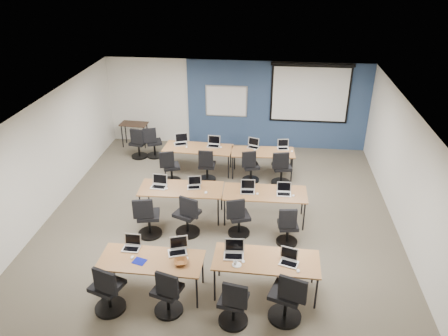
# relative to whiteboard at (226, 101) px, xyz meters

# --- Properties ---
(floor) EXTENTS (8.00, 9.00, 0.02)m
(floor) POSITION_rel_whiteboard_xyz_m (0.30, -4.43, -1.45)
(floor) COLOR #6B6354
(floor) RESTS_ON ground
(ceiling) EXTENTS (8.00, 9.00, 0.02)m
(ceiling) POSITION_rel_whiteboard_xyz_m (0.30, -4.43, 1.25)
(ceiling) COLOR white
(ceiling) RESTS_ON ground
(wall_back) EXTENTS (8.00, 0.04, 2.70)m
(wall_back) POSITION_rel_whiteboard_xyz_m (0.30, 0.07, -0.10)
(wall_back) COLOR beige
(wall_back) RESTS_ON ground
(wall_front) EXTENTS (8.00, 0.04, 2.70)m
(wall_front) POSITION_rel_whiteboard_xyz_m (0.30, -8.93, -0.10)
(wall_front) COLOR beige
(wall_front) RESTS_ON ground
(wall_left) EXTENTS (0.04, 9.00, 2.70)m
(wall_left) POSITION_rel_whiteboard_xyz_m (-3.70, -4.43, -0.10)
(wall_left) COLOR beige
(wall_left) RESTS_ON ground
(wall_right) EXTENTS (0.04, 9.00, 2.70)m
(wall_right) POSITION_rel_whiteboard_xyz_m (4.30, -4.43, -0.10)
(wall_right) COLOR beige
(wall_right) RESTS_ON ground
(blue_accent_panel) EXTENTS (5.50, 0.04, 2.70)m
(blue_accent_panel) POSITION_rel_whiteboard_xyz_m (1.55, 0.04, -0.10)
(blue_accent_panel) COLOR #3D5977
(blue_accent_panel) RESTS_ON wall_back
(whiteboard) EXTENTS (1.28, 0.03, 0.98)m
(whiteboard) POSITION_rel_whiteboard_xyz_m (0.00, 0.00, 0.00)
(whiteboard) COLOR silver
(whiteboard) RESTS_ON wall_back
(projector_screen) EXTENTS (2.40, 0.10, 1.82)m
(projector_screen) POSITION_rel_whiteboard_xyz_m (2.50, -0.02, 0.44)
(projector_screen) COLOR black
(projector_screen) RESTS_ON wall_back
(training_table_front_left) EXTENTS (1.85, 0.77, 0.73)m
(training_table_front_left) POSITION_rel_whiteboard_xyz_m (-0.63, -6.76, -0.76)
(training_table_front_left) COLOR #985B2B
(training_table_front_left) RESTS_ON floor
(training_table_front_right) EXTENTS (1.89, 0.79, 0.73)m
(training_table_front_right) POSITION_rel_whiteboard_xyz_m (1.40, -6.54, -0.76)
(training_table_front_right) COLOR brown
(training_table_front_right) RESTS_ON floor
(training_table_mid_left) EXTENTS (1.91, 0.80, 0.73)m
(training_table_mid_left) POSITION_rel_whiteboard_xyz_m (-0.60, -4.19, -0.76)
(training_table_mid_left) COLOR #A9642E
(training_table_mid_left) RESTS_ON floor
(training_table_mid_right) EXTENTS (1.88, 0.78, 0.73)m
(training_table_mid_right) POSITION_rel_whiteboard_xyz_m (1.32, -4.17, -0.76)
(training_table_mid_right) COLOR brown
(training_table_mid_right) RESTS_ON floor
(training_table_back_left) EXTENTS (1.88, 0.78, 0.73)m
(training_table_back_left) POSITION_rel_whiteboard_xyz_m (-0.58, -1.92, -0.76)
(training_table_back_left) COLOR brown
(training_table_back_left) RESTS_ON floor
(training_table_back_right) EXTENTS (1.70, 0.71, 0.73)m
(training_table_back_right) POSITION_rel_whiteboard_xyz_m (1.21, -1.99, -0.77)
(training_table_back_right) COLOR brown
(training_table_back_right) RESTS_ON floor
(laptop_0) EXTENTS (0.31, 0.27, 0.24)m
(laptop_0) POSITION_rel_whiteboard_xyz_m (-1.07, -6.47, -0.66)
(laptop_0) COLOR #A0A1AC
(laptop_0) RESTS_ON training_table_front_left
(mouse_0) EXTENTS (0.08, 0.11, 0.03)m
(mouse_0) POSITION_rel_whiteboard_xyz_m (-0.98, -6.75, -0.71)
(mouse_0) COLOR white
(mouse_0) RESTS_ON training_table_front_left
(task_chair_0) EXTENTS (0.56, 0.55, 1.02)m
(task_chair_0) POSITION_rel_whiteboard_xyz_m (-1.26, -7.33, -1.03)
(task_chair_0) COLOR black
(task_chair_0) RESTS_ON floor
(laptop_1) EXTENTS (0.34, 0.29, 0.26)m
(laptop_1) POSITION_rel_whiteboard_xyz_m (-0.20, -6.48, -0.66)
(laptop_1) COLOR silver
(laptop_1) RESTS_ON training_table_front_left
(mouse_1) EXTENTS (0.07, 0.09, 0.03)m
(mouse_1) POSITION_rel_whiteboard_xyz_m (0.00, -6.67, -0.71)
(mouse_1) COLOR white
(mouse_1) RESTS_ON training_table_front_left
(task_chair_1) EXTENTS (0.51, 0.50, 0.98)m
(task_chair_1) POSITION_rel_whiteboard_xyz_m (-0.23, -7.27, -1.04)
(task_chair_1) COLOR black
(task_chair_1) RESTS_ON floor
(laptop_2) EXTENTS (0.36, 0.31, 0.27)m
(laptop_2) POSITION_rel_whiteboard_xyz_m (0.82, -6.47, -0.65)
(laptop_2) COLOR silver
(laptop_2) RESTS_ON training_table_front_right
(mouse_2) EXTENTS (0.07, 0.10, 0.03)m
(mouse_2) POSITION_rel_whiteboard_xyz_m (1.00, -6.65, -0.71)
(mouse_2) COLOR white
(mouse_2) RESTS_ON training_table_front_right
(task_chair_2) EXTENTS (0.51, 0.51, 0.99)m
(task_chair_2) POSITION_rel_whiteboard_xyz_m (0.90, -7.39, -1.04)
(task_chair_2) COLOR black
(task_chair_2) RESTS_ON floor
(laptop_3) EXTENTS (0.31, 0.27, 0.24)m
(laptop_3) POSITION_rel_whiteboard_xyz_m (1.80, -6.57, -0.66)
(laptop_3) COLOR #B8B8B9
(laptop_3) RESTS_ON training_table_front_right
(mouse_3) EXTENTS (0.08, 0.11, 0.03)m
(mouse_3) POSITION_rel_whiteboard_xyz_m (1.95, -6.80, -0.71)
(mouse_3) COLOR white
(mouse_3) RESTS_ON training_table_front_right
(task_chair_3) EXTENTS (0.60, 0.58, 1.05)m
(task_chair_3) POSITION_rel_whiteboard_xyz_m (1.78, -7.20, -1.01)
(task_chair_3) COLOR black
(task_chair_3) RESTS_ON floor
(laptop_4) EXTENTS (0.35, 0.30, 0.26)m
(laptop_4) POSITION_rel_whiteboard_xyz_m (-1.12, -4.16, -0.66)
(laptop_4) COLOR #B7B7C0
(laptop_4) RESTS_ON training_table_mid_left
(mouse_4) EXTENTS (0.07, 0.10, 0.03)m
(mouse_4) POSITION_rel_whiteboard_xyz_m (-0.92, -4.26, -0.71)
(mouse_4) COLOR white
(mouse_4) RESTS_ON training_table_mid_left
(task_chair_4) EXTENTS (0.53, 0.53, 1.01)m
(task_chair_4) POSITION_rel_whiteboard_xyz_m (-1.17, -5.09, -1.03)
(task_chair_4) COLOR black
(task_chair_4) RESTS_ON floor
(laptop_5) EXTENTS (0.30, 0.26, 0.23)m
(laptop_5) POSITION_rel_whiteboard_xyz_m (-0.31, -4.09, -0.66)
(laptop_5) COLOR #B4B4B4
(laptop_5) RESTS_ON training_table_mid_left
(mouse_5) EXTENTS (0.09, 0.12, 0.04)m
(mouse_5) POSITION_rel_whiteboard_xyz_m (-0.00, -4.35, -0.71)
(mouse_5) COLOR white
(mouse_5) RESTS_ON training_table_mid_left
(task_chair_5) EXTENTS (0.57, 0.54, 1.02)m
(task_chair_5) POSITION_rel_whiteboard_xyz_m (-0.32, -4.94, -1.03)
(task_chair_5) COLOR black
(task_chair_5) RESTS_ON floor
(laptop_6) EXTENTS (0.33, 0.28, 0.25)m
(laptop_6) POSITION_rel_whiteboard_xyz_m (0.92, -4.16, -0.66)
(laptop_6) COLOR #AEAEAE
(laptop_6) RESTS_ON training_table_mid_right
(mouse_6) EXTENTS (0.08, 0.11, 0.03)m
(mouse_6) POSITION_rel_whiteboard_xyz_m (1.15, -4.27, -0.71)
(mouse_6) COLOR white
(mouse_6) RESTS_ON training_table_mid_right
(task_chair_6) EXTENTS (0.50, 0.48, 0.97)m
(task_chair_6) POSITION_rel_whiteboard_xyz_m (0.77, -4.84, -1.05)
(task_chair_6) COLOR black
(task_chair_6) RESTS_ON floor
(laptop_7) EXTENTS (0.32, 0.27, 0.24)m
(laptop_7) POSITION_rel_whiteboard_xyz_m (1.74, -4.18, -0.66)
(laptop_7) COLOR #BABABA
(laptop_7) RESTS_ON training_table_mid_right
(mouse_7) EXTENTS (0.06, 0.09, 0.03)m
(mouse_7) POSITION_rel_whiteboard_xyz_m (1.95, -4.27, -0.71)
(mouse_7) COLOR white
(mouse_7) RESTS_ON training_table_mid_right
(task_chair_7) EXTENTS (0.46, 0.46, 0.95)m
(task_chair_7) POSITION_rel_whiteboard_xyz_m (1.83, -5.06, -1.06)
(task_chair_7) COLOR black
(task_chair_7) RESTS_ON floor
(laptop_8) EXTENTS (0.36, 0.31, 0.27)m
(laptop_8) POSITION_rel_whiteboard_xyz_m (-1.10, -1.70, -0.65)
(laptop_8) COLOR #B8B8C1
(laptop_8) RESTS_ON training_table_back_left
(mouse_8) EXTENTS (0.06, 0.09, 0.03)m
(mouse_8) POSITION_rel_whiteboard_xyz_m (-0.90, -1.95, -0.71)
(mouse_8) COLOR white
(mouse_8) RESTS_ON training_table_back_left
(task_chair_8) EXTENTS (0.49, 0.47, 0.96)m
(task_chair_8) POSITION_rel_whiteboard_xyz_m (-1.22, -2.64, -1.06)
(task_chair_8) COLOR black
(task_chair_8) RESTS_ON floor
(laptop_9) EXTENTS (0.35, 0.29, 0.26)m
(laptop_9) POSITION_rel_whiteboard_xyz_m (-0.17, -1.74, -0.66)
(laptop_9) COLOR silver
(laptop_9) RESTS_ON training_table_back_left
(mouse_9) EXTENTS (0.08, 0.11, 0.03)m
(mouse_9) POSITION_rel_whiteboard_xyz_m (0.04, -1.85, -0.71)
(mouse_9) COLOR white
(mouse_9) RESTS_ON training_table_back_left
(task_chair_9) EXTENTS (0.47, 0.47, 0.96)m
(task_chair_9) POSITION_rel_whiteboard_xyz_m (-0.27, -2.47, -1.06)
(task_chair_9) COLOR black
(task_chair_9) RESTS_ON floor
(laptop_10) EXTENTS (0.31, 0.27, 0.24)m
(laptop_10) POSITION_rel_whiteboard_xyz_m (0.93, -1.71, -0.66)
(laptop_10) COLOR silver
(laptop_10) RESTS_ON training_table_back_right
(mouse_10) EXTENTS (0.08, 0.10, 0.03)m
(mouse_10) POSITION_rel_whiteboard_xyz_m (0.98, -1.91, -0.71)
(mouse_10) COLOR white
(mouse_10) RESTS_ON training_table_back_right
(task_chair_10) EXTENTS (0.47, 0.46, 0.95)m
(task_chair_10) POSITION_rel_whiteboard_xyz_m (0.90, -2.37, -1.06)
(task_chair_10) COLOR black
(task_chair_10) RESTS_ON floor
(laptop_11) EXTENTS (0.31, 0.26, 0.23)m
(laptop_11) POSITION_rel_whiteboard_xyz_m (1.74, -1.71, -0.66)
(laptop_11) COLOR #A4A4AC
(laptop_11) RESTS_ON training_table_back_right
(mouse_11) EXTENTS (0.09, 0.11, 0.03)m
(mouse_11) POSITION_rel_whiteboard_xyz_m (1.98, -1.91, -0.71)
(mouse_11) COLOR white
(mouse_11) RESTS_ON training_table_back_right
(task_chair_11) EXTENTS (0.52, 0.52, 1.00)m
(task_chair_11) POSITION_rel_whiteboard_xyz_m (1.71, -2.45, -1.04)
(task_chair_11) COLOR black
(task_chair_11) RESTS_ON floor
(blue_mousepad) EXTENTS (0.27, 0.24, 0.01)m
(blue_mousepad) POSITION_rel_whiteboard_xyz_m (-0.82, -6.84, -0.72)
(blue_mousepad) COLOR #091186
(blue_mousepad) RESTS_ON training_table_front_left
(snack_bowl) EXTENTS (0.34, 0.34, 0.07)m
(snack_bowl) POSITION_rel_whiteboard_xyz_m (-0.08, -6.81, -0.69)
(snack_bowl) COLOR #8D601D
(snack_bowl) RESTS_ON training_table_front_left
(snack_plate) EXTENTS (0.19, 0.19, 0.01)m
(snack_plate) POSITION_rel_whiteboard_xyz_m (0.89, -6.75, -0.71)
(snack_plate) COLOR white
(snack_plate) RESTS_ON training_table_front_right
(coffee_cup) EXTENTS (0.06, 0.06, 0.05)m
(coffee_cup) POSITION_rel_whiteboard_xyz_m (0.87, -6.75, -0.68)
(coffee_cup) COLOR white
(coffee_cup) RESTS_ON snack_plate
(utility_table) EXTENTS (0.83, 0.46, 0.75)m
(utility_table) POSITION_rel_whiteboard_xyz_m (-2.86, -0.38, -0.81)
(utility_table) COLOR #311D11
(utility_table) RESTS_ON floor
(spare_chair_a) EXTENTS (0.51, 0.49, 0.97)m
(spare_chair_a) POSITION_rel_whiteboard_xyz_m (-2.07, -1.15, -1.05)
(spare_chair_a) COLOR black
(spare_chair_a) RESTS_ON floor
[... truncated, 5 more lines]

